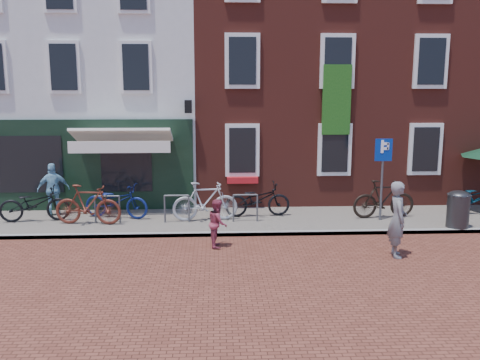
{
  "coord_description": "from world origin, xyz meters",
  "views": [
    {
      "loc": [
        -0.34,
        -13.22,
        3.94
      ],
      "look_at": [
        0.3,
        0.34,
        1.5
      ],
      "focal_mm": 37.91,
      "sensor_mm": 36.0,
      "label": 1
    }
  ],
  "objects_px": {
    "parking_sign": "(383,164)",
    "bicycle_0": "(35,204)",
    "litter_bin": "(458,207)",
    "bicycle_3": "(205,201)",
    "bicycle_2": "(116,201)",
    "boy": "(218,223)",
    "bicycle_5": "(384,199)",
    "cafe_person": "(53,189)",
    "bicycle_1": "(88,205)",
    "woman": "(398,219)",
    "bicycle_4": "(258,199)",
    "bicycle_6": "(477,197)"
  },
  "relations": [
    {
      "from": "litter_bin",
      "to": "woman",
      "type": "xyz_separation_m",
      "value": [
        -2.5,
        -2.1,
        0.23
      ]
    },
    {
      "from": "bicycle_2",
      "to": "boy",
      "type": "bearing_deg",
      "value": -117.25
    },
    {
      "from": "boy",
      "to": "bicycle_6",
      "type": "height_order",
      "value": "boy"
    },
    {
      "from": "bicycle_3",
      "to": "bicycle_6",
      "type": "bearing_deg",
      "value": -93.72
    },
    {
      "from": "litter_bin",
      "to": "parking_sign",
      "type": "xyz_separation_m",
      "value": [
        -1.91,
        0.89,
        1.09
      ]
    },
    {
      "from": "woman",
      "to": "bicycle_5",
      "type": "height_order",
      "value": "woman"
    },
    {
      "from": "parking_sign",
      "to": "bicycle_0",
      "type": "distance_m",
      "value": 10.27
    },
    {
      "from": "litter_bin",
      "to": "cafe_person",
      "type": "height_order",
      "value": "cafe_person"
    },
    {
      "from": "boy",
      "to": "bicycle_5",
      "type": "relative_size",
      "value": 0.63
    },
    {
      "from": "woman",
      "to": "bicycle_2",
      "type": "height_order",
      "value": "woman"
    },
    {
      "from": "boy",
      "to": "bicycle_4",
      "type": "xyz_separation_m",
      "value": [
        1.23,
        2.65,
        0.01
      ]
    },
    {
      "from": "bicycle_1",
      "to": "bicycle_2",
      "type": "xyz_separation_m",
      "value": [
        0.67,
        0.7,
        -0.06
      ]
    },
    {
      "from": "bicycle_2",
      "to": "litter_bin",
      "type": "bearing_deg",
      "value": -84.97
    },
    {
      "from": "bicycle_2",
      "to": "bicycle_5",
      "type": "xyz_separation_m",
      "value": [
        8.05,
        -0.35,
        0.06
      ]
    },
    {
      "from": "bicycle_3",
      "to": "bicycle_1",
      "type": "bearing_deg",
      "value": 87.97
    },
    {
      "from": "litter_bin",
      "to": "cafe_person",
      "type": "xyz_separation_m",
      "value": [
        -11.78,
        1.97,
        0.23
      ]
    },
    {
      "from": "woman",
      "to": "bicycle_4",
      "type": "bearing_deg",
      "value": 47.13
    },
    {
      "from": "cafe_person",
      "to": "bicycle_2",
      "type": "relative_size",
      "value": 0.81
    },
    {
      "from": "bicycle_4",
      "to": "bicycle_6",
      "type": "height_order",
      "value": "same"
    },
    {
      "from": "litter_bin",
      "to": "bicycle_2",
      "type": "xyz_separation_m",
      "value": [
        -9.79,
        1.5,
        -0.05
      ]
    },
    {
      "from": "litter_bin",
      "to": "bicycle_3",
      "type": "distance_m",
      "value": 7.19
    },
    {
      "from": "litter_bin",
      "to": "bicycle_0",
      "type": "distance_m",
      "value": 12.17
    },
    {
      "from": "woman",
      "to": "bicycle_3",
      "type": "height_order",
      "value": "woman"
    },
    {
      "from": "parking_sign",
      "to": "bicycle_1",
      "type": "distance_m",
      "value": 8.62
    },
    {
      "from": "cafe_person",
      "to": "bicycle_5",
      "type": "bearing_deg",
      "value": 156.92
    },
    {
      "from": "litter_bin",
      "to": "bicycle_4",
      "type": "distance_m",
      "value": 5.73
    },
    {
      "from": "parking_sign",
      "to": "bicycle_3",
      "type": "bearing_deg",
      "value": 178.03
    },
    {
      "from": "parking_sign",
      "to": "bicycle_6",
      "type": "bearing_deg",
      "value": 10.29
    },
    {
      "from": "bicycle_1",
      "to": "bicycle_5",
      "type": "relative_size",
      "value": 1.0
    },
    {
      "from": "bicycle_6",
      "to": "cafe_person",
      "type": "bearing_deg",
      "value": 83.87
    },
    {
      "from": "cafe_person",
      "to": "bicycle_1",
      "type": "bearing_deg",
      "value": 120.14
    },
    {
      "from": "litter_bin",
      "to": "bicycle_5",
      "type": "bearing_deg",
      "value": 146.44
    },
    {
      "from": "bicycle_1",
      "to": "bicycle_3",
      "type": "distance_m",
      "value": 3.36
    },
    {
      "from": "bicycle_3",
      "to": "bicycle_5",
      "type": "bearing_deg",
      "value": -95.58
    },
    {
      "from": "litter_bin",
      "to": "bicycle_2",
      "type": "relative_size",
      "value": 0.56
    },
    {
      "from": "bicycle_2",
      "to": "bicycle_4",
      "type": "height_order",
      "value": "same"
    },
    {
      "from": "litter_bin",
      "to": "parking_sign",
      "type": "relative_size",
      "value": 0.46
    },
    {
      "from": "bicycle_5",
      "to": "bicycle_6",
      "type": "relative_size",
      "value": 0.97
    },
    {
      "from": "parking_sign",
      "to": "bicycle_3",
      "type": "height_order",
      "value": "parking_sign"
    },
    {
      "from": "woman",
      "to": "bicycle_0",
      "type": "bearing_deg",
      "value": 78.13
    },
    {
      "from": "boy",
      "to": "bicycle_2",
      "type": "height_order",
      "value": "boy"
    },
    {
      "from": "litter_bin",
      "to": "boy",
      "type": "height_order",
      "value": "boy"
    },
    {
      "from": "parking_sign",
      "to": "bicycle_4",
      "type": "xyz_separation_m",
      "value": [
        -3.61,
        0.63,
        -1.15
      ]
    },
    {
      "from": "bicycle_1",
      "to": "bicycle_6",
      "type": "bearing_deg",
      "value": -79.91
    },
    {
      "from": "parking_sign",
      "to": "cafe_person",
      "type": "height_order",
      "value": "parking_sign"
    },
    {
      "from": "litter_bin",
      "to": "parking_sign",
      "type": "distance_m",
      "value": 2.38
    },
    {
      "from": "bicycle_0",
      "to": "bicycle_3",
      "type": "bearing_deg",
      "value": -99.1
    },
    {
      "from": "bicycle_4",
      "to": "bicycle_5",
      "type": "height_order",
      "value": "bicycle_5"
    },
    {
      "from": "bicycle_6",
      "to": "litter_bin",
      "type": "bearing_deg",
      "value": 134.3
    },
    {
      "from": "bicycle_0",
      "to": "bicycle_1",
      "type": "height_order",
      "value": "bicycle_1"
    }
  ]
}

